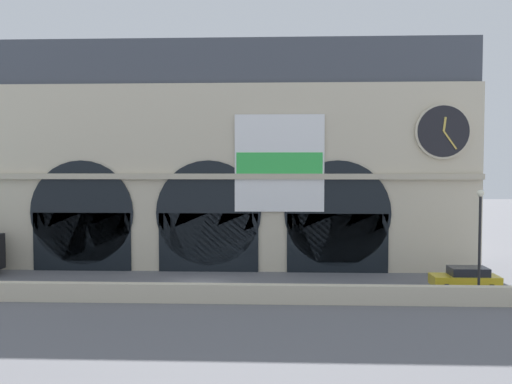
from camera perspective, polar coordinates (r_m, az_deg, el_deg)
ground_plane at (r=39.02m, az=-5.89°, el=-9.61°), size 200.00×200.00×0.00m
quay_parapet_wall at (r=34.26m, az=-7.07°, el=-10.38°), size 90.00×0.70×1.15m
station_building at (r=45.71m, az=-4.51°, el=3.51°), size 42.38×5.74×18.39m
car_east at (r=39.79m, az=20.95°, el=-8.36°), size 4.40×2.22×1.55m
street_lamp_quayside at (r=36.06m, az=22.24°, el=-3.72°), size 0.44×0.44×6.90m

